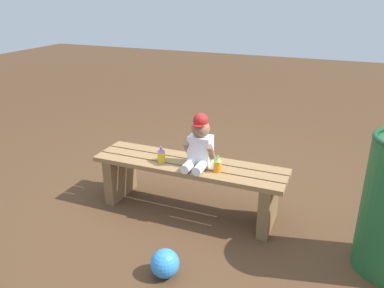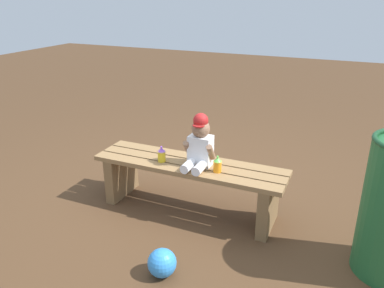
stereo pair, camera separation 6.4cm
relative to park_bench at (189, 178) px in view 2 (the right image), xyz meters
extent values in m
plane|color=#4C331E|center=(0.00, 0.00, -0.28)|extent=(16.00, 16.00, 0.00)
cube|color=olive|center=(0.00, -0.13, 0.11)|extent=(1.49, 0.12, 0.04)
cube|color=olive|center=(0.00, 0.00, 0.11)|extent=(1.49, 0.12, 0.04)
cube|color=olive|center=(0.00, 0.13, 0.11)|extent=(1.49, 0.12, 0.04)
cube|color=brown|center=(-0.63, 0.00, -0.09)|extent=(0.08, 0.38, 0.38)
cube|color=brown|center=(0.63, 0.00, -0.09)|extent=(0.08, 0.38, 0.38)
cube|color=white|center=(0.09, 0.01, 0.25)|extent=(0.17, 0.12, 0.23)
sphere|color=#8C664C|center=(0.09, 0.01, 0.42)|extent=(0.14, 0.14, 0.14)
cylinder|color=#B21E1E|center=(0.09, -0.03, 0.46)|extent=(0.09, 0.09, 0.01)
sphere|color=#B21E1E|center=(0.09, 0.01, 0.48)|extent=(0.11, 0.11, 0.11)
cylinder|color=white|center=(0.05, -0.11, 0.17)|extent=(0.07, 0.16, 0.07)
cylinder|color=white|center=(0.14, -0.11, 0.17)|extent=(0.07, 0.16, 0.07)
cylinder|color=#8C664C|center=(0.00, -0.02, 0.26)|extent=(0.04, 0.12, 0.14)
cylinder|color=#8C664C|center=(0.18, -0.02, 0.26)|extent=(0.04, 0.12, 0.14)
cylinder|color=yellow|center=(-0.20, -0.06, 0.17)|extent=(0.06, 0.06, 0.08)
cone|color=#8C4CCC|center=(-0.20, -0.06, 0.23)|extent=(0.06, 0.06, 0.03)
cylinder|color=#8C4CCC|center=(-0.20, -0.06, 0.25)|extent=(0.01, 0.01, 0.02)
cylinder|color=orange|center=(0.25, -0.06, 0.17)|extent=(0.06, 0.06, 0.08)
cone|color=#66CC4C|center=(0.25, -0.06, 0.23)|extent=(0.06, 0.06, 0.03)
cylinder|color=#66CC4C|center=(0.25, -0.06, 0.25)|extent=(0.01, 0.01, 0.02)
sphere|color=#338CE5|center=(0.16, -0.76, -0.19)|extent=(0.18, 0.18, 0.18)
camera|label=1|loc=(1.04, -2.46, 1.35)|focal=35.98mm
camera|label=2|loc=(1.10, -2.44, 1.35)|focal=35.98mm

